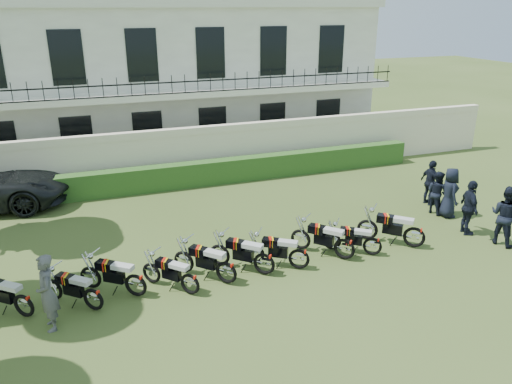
# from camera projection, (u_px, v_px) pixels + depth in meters

# --- Properties ---
(ground) EXTENTS (100.00, 100.00, 0.00)m
(ground) POSITION_uv_depth(u_px,v_px,m) (255.00, 264.00, 14.60)
(ground) COLOR #3B4D1E
(ground) RESTS_ON ground
(perimeter_wall) EXTENTS (30.00, 0.35, 2.30)m
(perimeter_wall) POSITION_uv_depth(u_px,v_px,m) (192.00, 153.00, 21.23)
(perimeter_wall) COLOR beige
(perimeter_wall) RESTS_ON ground
(hedge) EXTENTS (18.00, 0.60, 1.00)m
(hedge) POSITION_uv_depth(u_px,v_px,m) (220.00, 171.00, 21.08)
(hedge) COLOR #254F1C
(hedge) RESTS_ON ground
(building) EXTENTS (20.40, 9.60, 7.40)m
(building) POSITION_uv_depth(u_px,v_px,m) (163.00, 75.00, 25.58)
(building) COLOR white
(building) RESTS_ON ground
(motorcycle_0) EXTENTS (1.50, 1.29, 1.03)m
(motorcycle_0) POSITION_uv_depth(u_px,v_px,m) (23.00, 300.00, 11.92)
(motorcycle_0) COLOR black
(motorcycle_0) RESTS_ON ground
(motorcycle_1) EXTENTS (1.45, 1.29, 1.01)m
(motorcycle_1) POSITION_uv_depth(u_px,v_px,m) (93.00, 294.00, 12.19)
(motorcycle_1) COLOR black
(motorcycle_1) RESTS_ON ground
(motorcycle_2) EXTENTS (1.63, 1.26, 1.07)m
(motorcycle_2) POSITION_uv_depth(u_px,v_px,m) (135.00, 280.00, 12.77)
(motorcycle_2) COLOR black
(motorcycle_2) RESTS_ON ground
(motorcycle_3) EXTENTS (1.31, 1.40, 1.00)m
(motorcycle_3) POSITION_uv_depth(u_px,v_px,m) (190.00, 279.00, 12.88)
(motorcycle_3) COLOR black
(motorcycle_3) RESTS_ON ground
(motorcycle_4) EXTENTS (1.45, 1.52, 1.09)m
(motorcycle_4) POSITION_uv_depth(u_px,v_px,m) (226.00, 267.00, 13.36)
(motorcycle_4) COLOR black
(motorcycle_4) RESTS_ON ground
(motorcycle_5) EXTENTS (1.56, 1.44, 1.10)m
(motorcycle_5) POSITION_uv_depth(u_px,v_px,m) (264.00, 259.00, 13.81)
(motorcycle_5) COLOR black
(motorcycle_5) RESTS_ON ground
(motorcycle_6) EXTENTS (1.65, 1.16, 1.05)m
(motorcycle_6) POSITION_uv_depth(u_px,v_px,m) (299.00, 254.00, 14.11)
(motorcycle_6) COLOR black
(motorcycle_6) RESTS_ON ground
(motorcycle_7) EXTENTS (1.45, 1.58, 1.11)m
(motorcycle_7) POSITION_uv_depth(u_px,v_px,m) (345.00, 244.00, 14.65)
(motorcycle_7) COLOR black
(motorcycle_7) RESTS_ON ground
(motorcycle_8) EXTENTS (1.48, 1.14, 0.97)m
(motorcycle_8) POSITION_uv_depth(u_px,v_px,m) (373.00, 242.00, 14.92)
(motorcycle_8) COLOR black
(motorcycle_8) RESTS_ON ground
(motorcycle_9) EXTENTS (1.62, 1.52, 1.15)m
(motorcycle_9) POSITION_uv_depth(u_px,v_px,m) (415.00, 232.00, 15.36)
(motorcycle_9) COLOR black
(motorcycle_9) RESTS_ON ground
(inspector) EXTENTS (0.53, 0.74, 1.88)m
(inspector) POSITION_uv_depth(u_px,v_px,m) (47.00, 293.00, 11.38)
(inspector) COLOR #57575C
(inspector) RESTS_ON ground
(officer_1) EXTENTS (0.97, 1.11, 1.92)m
(officer_1) POSITION_uv_depth(u_px,v_px,m) (505.00, 215.00, 15.50)
(officer_1) COLOR black
(officer_1) RESTS_ON ground
(officer_2) EXTENTS (0.77, 1.17, 1.85)m
(officer_2) POSITION_uv_depth(u_px,v_px,m) (469.00, 208.00, 16.19)
(officer_2) COLOR black
(officer_2) RESTS_ON ground
(officer_3) EXTENTS (0.80, 1.01, 1.80)m
(officer_3) POSITION_uv_depth(u_px,v_px,m) (449.00, 193.00, 17.58)
(officer_3) COLOR black
(officer_3) RESTS_ON ground
(officer_4) EXTENTS (0.75, 0.88, 1.58)m
(officer_4) POSITION_uv_depth(u_px,v_px,m) (437.00, 192.00, 17.89)
(officer_4) COLOR black
(officer_4) RESTS_ON ground
(officer_5) EXTENTS (0.46, 1.03, 1.72)m
(officer_5) POSITION_uv_depth(u_px,v_px,m) (431.00, 183.00, 18.66)
(officer_5) COLOR black
(officer_5) RESTS_ON ground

